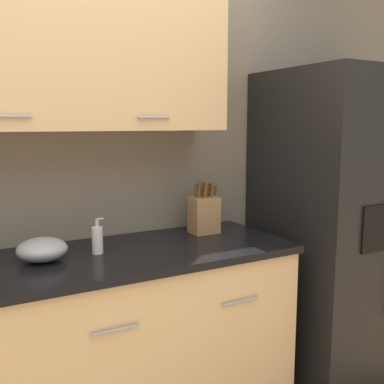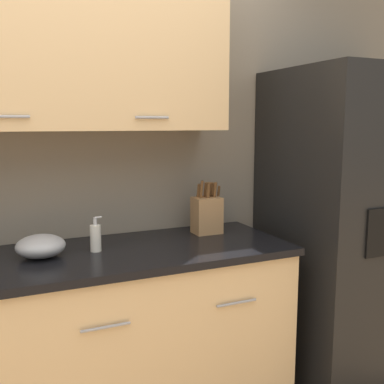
{
  "view_description": "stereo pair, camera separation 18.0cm",
  "coord_description": "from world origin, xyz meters",
  "px_view_note": "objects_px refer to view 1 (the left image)",
  "views": [
    {
      "loc": [
        -0.45,
        -0.98,
        1.51
      ],
      "look_at": [
        0.6,
        0.93,
        1.18
      ],
      "focal_mm": 42.0,
      "sensor_mm": 36.0,
      "label": 1
    },
    {
      "loc": [
        -0.29,
        -1.06,
        1.51
      ],
      "look_at": [
        0.6,
        0.93,
        1.18
      ],
      "focal_mm": 42.0,
      "sensor_mm": 36.0,
      "label": 2
    }
  ],
  "objects_px": {
    "refrigerator": "(343,227)",
    "knife_block": "(204,214)",
    "soap_dispenser": "(97,239)",
    "mixing_bowl": "(42,249)"
  },
  "relations": [
    {
      "from": "refrigerator",
      "to": "knife_block",
      "type": "distance_m",
      "value": 0.88
    },
    {
      "from": "soap_dispenser",
      "to": "refrigerator",
      "type": "bearing_deg",
      "value": -3.19
    },
    {
      "from": "refrigerator",
      "to": "knife_block",
      "type": "bearing_deg",
      "value": 167.69
    },
    {
      "from": "refrigerator",
      "to": "soap_dispenser",
      "type": "xyz_separation_m",
      "value": [
        -1.47,
        0.08,
        0.09
      ]
    },
    {
      "from": "refrigerator",
      "to": "knife_block",
      "type": "relative_size",
      "value": 6.21
    },
    {
      "from": "refrigerator",
      "to": "soap_dispenser",
      "type": "relative_size",
      "value": 11.07
    },
    {
      "from": "refrigerator",
      "to": "mixing_bowl",
      "type": "height_order",
      "value": "refrigerator"
    },
    {
      "from": "knife_block",
      "to": "soap_dispenser",
      "type": "xyz_separation_m",
      "value": [
        -0.62,
        -0.1,
        -0.04
      ]
    },
    {
      "from": "refrigerator",
      "to": "soap_dispenser",
      "type": "distance_m",
      "value": 1.48
    },
    {
      "from": "refrigerator",
      "to": "mixing_bowl",
      "type": "relative_size",
      "value": 8.43
    }
  ]
}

